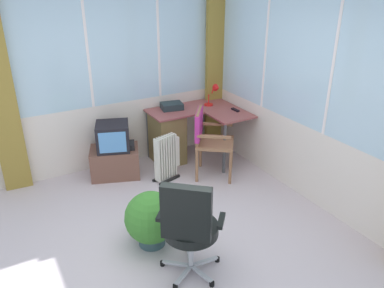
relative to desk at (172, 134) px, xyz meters
The scene contains 14 objects.
ground 2.17m from the desk, 118.24° to the right, with size 4.96×5.38×0.06m, color beige.
north_window_panel 1.39m from the desk, 160.89° to the left, with size 3.96×0.07×2.62m.
east_window_panel 2.30m from the desk, 61.82° to the right, with size 0.07×4.38×2.62m.
curtain_north_left 2.27m from the desk, behind, with size 0.32×0.07×2.52m, color olive.
curtain_corner 1.24m from the desk, 14.05° to the left, with size 0.32×0.07×2.52m, color olive.
desk is the anchor object (origin of this frame).
desk_lamp 0.89m from the desk, ahead, with size 0.22×0.19×0.33m.
tv_remote 0.98m from the desk, 25.62° to the right, with size 0.04×0.15×0.02m, color black.
paper_tray 0.41m from the desk, 60.48° to the left, with size 0.30×0.23×0.09m, color #202C30.
wooden_armchair 0.68m from the desk, 71.61° to the right, with size 0.67×0.67×0.93m.
office_chair 2.41m from the desk, 112.98° to the right, with size 0.61×0.60×1.01m.
tv_on_stand 0.89m from the desk, behind, with size 0.75×0.63×0.76m.
space_heater 0.57m from the desk, 122.96° to the right, with size 0.41×0.26×0.63m.
potted_plant 1.94m from the desk, 122.46° to the right, with size 0.53×0.53×0.59m.
Camera 1 is at (-1.28, -2.79, 2.61)m, focal length 36.38 mm.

